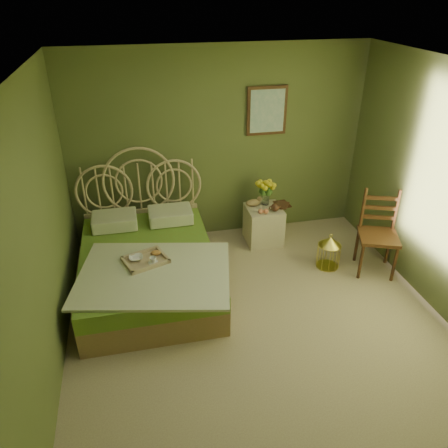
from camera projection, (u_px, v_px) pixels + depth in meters
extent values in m
plane|color=tan|center=(264.00, 335.00, 4.55)|extent=(4.50, 4.50, 0.00)
plane|color=silver|center=(279.00, 77.00, 3.29)|extent=(4.50, 4.50, 0.00)
plane|color=#5E6A38|center=(219.00, 147.00, 5.84)|extent=(4.00, 0.00, 4.00)
plane|color=#5E6A38|center=(35.00, 253.00, 3.54)|extent=(0.00, 4.50, 4.50)
cube|color=#34190E|center=(267.00, 111.00, 5.72)|extent=(0.54, 0.03, 0.64)
cube|color=silver|center=(267.00, 111.00, 5.71)|extent=(0.46, 0.01, 0.56)
cube|color=#A57C52|center=(149.00, 278.00, 5.19)|extent=(1.51, 2.01, 0.30)
cube|color=#619831|center=(148.00, 260.00, 5.06)|extent=(1.51, 2.01, 0.20)
cube|color=silver|center=(154.00, 274.00, 4.63)|extent=(1.80, 1.51, 0.03)
cube|color=silver|center=(115.00, 221.00, 5.51)|extent=(0.55, 0.40, 0.16)
cube|color=silver|center=(170.00, 215.00, 5.64)|extent=(0.55, 0.40, 0.16)
cube|color=beige|center=(146.00, 262.00, 4.81)|extent=(0.54, 0.48, 0.04)
ellipsoid|color=#B77A38|center=(156.00, 253.00, 4.89)|extent=(0.12, 0.07, 0.05)
cube|color=beige|center=(263.00, 225.00, 6.09)|extent=(0.48, 0.48, 0.52)
cylinder|color=silver|center=(265.00, 198.00, 6.03)|extent=(0.10, 0.10, 0.18)
ellipsoid|color=#A57C52|center=(253.00, 203.00, 6.00)|extent=(0.21, 0.11, 0.10)
sphere|color=#D27551|center=(261.00, 211.00, 5.81)|extent=(0.07, 0.07, 0.07)
sphere|color=#D27551|center=(266.00, 211.00, 5.80)|extent=(0.07, 0.07, 0.07)
cube|color=#34190E|center=(378.00, 237.00, 5.35)|extent=(0.59, 0.59, 0.04)
cylinder|color=#34190E|center=(368.00, 264.00, 5.26)|extent=(0.04, 0.04, 0.50)
cylinder|color=#34190E|center=(398.00, 260.00, 5.34)|extent=(0.04, 0.04, 0.50)
cylinder|color=#34190E|center=(353.00, 247.00, 5.60)|extent=(0.04, 0.04, 0.50)
cylinder|color=#34190E|center=(381.00, 244.00, 5.68)|extent=(0.04, 0.04, 0.50)
cube|color=#34190E|center=(374.00, 210.00, 5.39)|extent=(0.39, 0.18, 0.55)
cylinder|color=gold|center=(327.00, 266.00, 5.66)|extent=(0.29, 0.29, 0.01)
cylinder|color=gold|center=(328.00, 256.00, 5.59)|extent=(0.29, 0.29, 0.32)
cone|color=gold|center=(330.00, 241.00, 5.48)|extent=(0.29, 0.29, 0.11)
imported|color=#381E0F|center=(276.00, 205.00, 6.01)|extent=(0.21, 0.26, 0.02)
imported|color=#472819|center=(276.00, 204.00, 6.00)|extent=(0.26, 0.28, 0.02)
imported|color=white|center=(136.00, 258.00, 4.82)|extent=(0.16, 0.16, 0.04)
imported|color=white|center=(153.00, 260.00, 4.75)|extent=(0.09, 0.09, 0.07)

